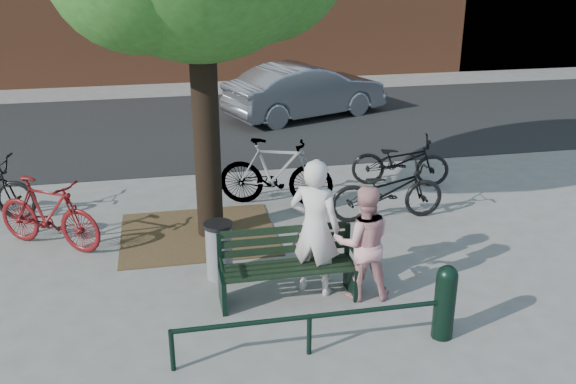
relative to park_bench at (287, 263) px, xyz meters
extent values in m
plane|color=gray|center=(0.00, -0.08, -0.48)|extent=(90.00, 90.00, 0.00)
cube|color=brown|center=(-1.00, 2.12, -0.47)|extent=(2.40, 2.00, 0.02)
cube|color=black|center=(0.00, 8.42, -0.47)|extent=(40.00, 7.00, 0.01)
cube|color=black|center=(-0.84, -0.08, -0.25)|extent=(0.06, 0.52, 0.45)
cube|color=black|center=(-0.84, 0.15, 0.19)|extent=(0.06, 0.06, 0.44)
cylinder|color=black|center=(-0.84, -0.18, 0.15)|extent=(0.04, 0.36, 0.04)
cube|color=black|center=(0.84, -0.08, -0.25)|extent=(0.06, 0.52, 0.45)
cube|color=black|center=(0.84, 0.15, 0.19)|extent=(0.06, 0.06, 0.44)
cylinder|color=black|center=(0.84, -0.18, 0.15)|extent=(0.04, 0.36, 0.04)
cube|color=black|center=(0.00, -0.08, -0.03)|extent=(1.64, 0.46, 0.04)
cube|color=black|center=(0.00, 0.15, 0.26)|extent=(1.64, 0.03, 0.47)
cylinder|color=black|center=(-1.50, -1.28, -0.23)|extent=(0.06, 0.06, 0.50)
cylinder|color=black|center=(0.00, -1.28, -0.23)|extent=(0.06, 0.06, 0.50)
cylinder|color=black|center=(1.50, -1.28, -0.23)|extent=(0.06, 0.06, 0.50)
cylinder|color=black|center=(0.00, -1.28, 0.00)|extent=(3.00, 0.06, 0.06)
cylinder|color=black|center=(-0.80, 2.12, 1.42)|extent=(0.40, 0.40, 3.80)
imported|color=beige|center=(0.38, 0.07, 0.44)|extent=(0.80, 0.73, 1.83)
imported|color=#D39192|center=(0.95, -0.18, 0.29)|extent=(0.81, 0.67, 1.53)
cylinder|color=black|center=(1.60, -1.25, -0.08)|extent=(0.25, 0.25, 0.80)
sphere|color=black|center=(1.60, -1.25, 0.32)|extent=(0.25, 0.25, 0.25)
cylinder|color=gray|center=(-0.80, 0.68, -0.10)|extent=(0.36, 0.36, 0.75)
cylinder|color=black|center=(-0.80, 0.68, 0.30)|extent=(0.39, 0.39, 0.05)
imported|color=#5A0C0F|center=(-3.19, 2.12, 0.07)|extent=(1.81, 1.41, 1.09)
imported|color=black|center=(2.11, 2.13, 0.02)|extent=(1.92, 0.68, 1.00)
imported|color=gray|center=(0.43, 3.11, 0.12)|extent=(2.06, 1.17, 1.19)
imported|color=black|center=(2.89, 3.61, 0.00)|extent=(1.91, 1.08, 0.95)
imported|color=gray|center=(2.27, 8.89, 0.22)|extent=(4.51, 2.89, 1.40)
camera|label=1|loc=(-1.41, -7.15, 3.83)|focal=40.00mm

